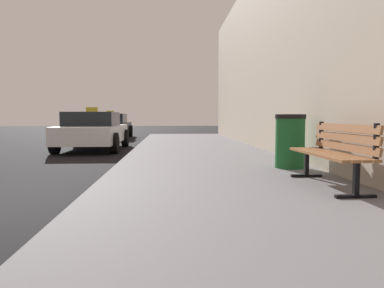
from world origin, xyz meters
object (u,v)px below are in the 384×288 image
at_px(bench, 335,149).
at_px(car_black, 111,126).
at_px(car_white, 93,131).
at_px(trash_bin, 290,141).

xyz_separation_m(bench, car_black, (-5.37, 14.22, -0.02)).
bearing_deg(car_white, trash_bin, -49.16).
bearing_deg(car_white, bench, -56.71).
relative_size(trash_bin, car_black, 0.25).
height_order(bench, car_white, car_white).
height_order(trash_bin, car_white, car_white).
relative_size(car_white, car_black, 1.02).
bearing_deg(car_black, car_white, -85.65).
bearing_deg(trash_bin, car_white, 130.84).
xyz_separation_m(trash_bin, car_black, (-5.35, 12.42, -0.01)).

